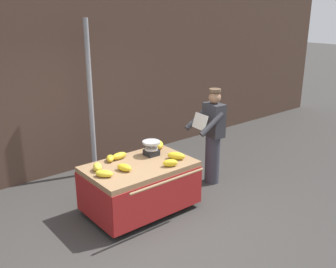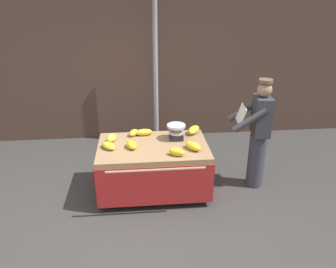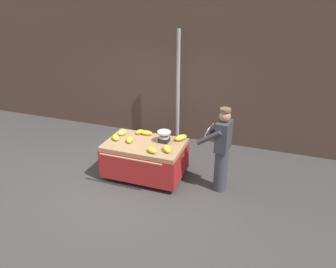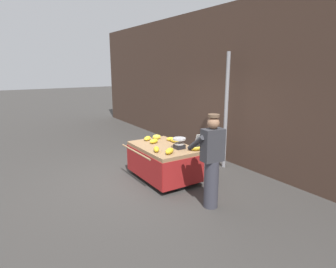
{
  "view_description": "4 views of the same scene",
  "coord_description": "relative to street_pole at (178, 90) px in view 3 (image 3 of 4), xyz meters",
  "views": [
    {
      "loc": [
        -2.74,
        -3.88,
        3.01
      ],
      "look_at": [
        0.79,
        0.44,
        1.16
      ],
      "focal_mm": 40.77,
      "sensor_mm": 36.0,
      "label": 1
    },
    {
      "loc": [
        0.07,
        -3.9,
        2.89
      ],
      "look_at": [
        0.48,
        0.35,
        1.01
      ],
      "focal_mm": 35.64,
      "sensor_mm": 36.0,
      "label": 2
    },
    {
      "loc": [
        2.72,
        -4.94,
        3.69
      ],
      "look_at": [
        0.81,
        0.4,
        1.09
      ],
      "focal_mm": 34.41,
      "sensor_mm": 36.0,
      "label": 3
    },
    {
      "loc": [
        5.48,
        -2.73,
        2.51
      ],
      "look_at": [
        0.5,
        0.46,
        1.1
      ],
      "focal_mm": 30.51,
      "sensor_mm": 36.0,
      "label": 4
    }
  ],
  "objects": [
    {
      "name": "ground_plane",
      "position": [
        -0.42,
        -2.2,
        -1.43
      ],
      "size": [
        60.0,
        60.0,
        0.0
      ],
      "primitive_type": "plane",
      "color": "#383533"
    },
    {
      "name": "back_wall",
      "position": [
        -0.42,
        0.52,
        0.59
      ],
      "size": [
        16.0,
        0.24,
        4.04
      ],
      "primitive_type": "cube",
      "color": "#473328",
      "rests_on": "ground"
    },
    {
      "name": "street_pole",
      "position": [
        0.0,
        0.0,
        0.0
      ],
      "size": [
        0.09,
        0.09,
        2.85
      ],
      "primitive_type": "cylinder",
      "color": "gray",
      "rests_on": "ground"
    },
    {
      "name": "banana_cart",
      "position": [
        -0.15,
        -1.72,
        -0.86
      ],
      "size": [
        1.63,
        1.24,
        0.78
      ],
      "color": "#93704C",
      "rests_on": "ground"
    },
    {
      "name": "weighing_scale",
      "position": [
        0.21,
        -1.53,
        -0.53
      ],
      "size": [
        0.28,
        0.28,
        0.23
      ],
      "color": "black",
      "rests_on": "banana_cart"
    },
    {
      "name": "banana_bunch_0",
      "position": [
        0.51,
        -1.34,
        -0.59
      ],
      "size": [
        0.29,
        0.33,
        0.11
      ],
      "primitive_type": "ellipsoid",
      "rotation": [
        0.0,
        0.0,
        2.56
      ],
      "color": "gold",
      "rests_on": "banana_cart"
    },
    {
      "name": "banana_bunch_1",
      "position": [
        -0.79,
        -1.77,
        -0.6
      ],
      "size": [
        0.27,
        0.28,
        0.1
      ],
      "primitive_type": "ellipsoid",
      "rotation": [
        0.0,
        0.0,
        0.7
      ],
      "color": "yellow",
      "rests_on": "banana_cart"
    },
    {
      "name": "banana_bunch_2",
      "position": [
        0.15,
        -2.07,
        -0.59
      ],
      "size": [
        0.25,
        0.21,
        0.11
      ],
      "primitive_type": "ellipsoid",
      "rotation": [
        0.0,
        0.0,
        1.08
      ],
      "color": "gold",
      "rests_on": "banana_cart"
    },
    {
      "name": "banana_bunch_3",
      "position": [
        -0.43,
        -1.34,
        -0.6
      ],
      "size": [
        0.2,
        0.23,
        0.1
      ],
      "primitive_type": "ellipsoid",
      "rotation": [
        0.0,
        0.0,
        2.62
      ],
      "color": "gold",
      "rests_on": "banana_cart"
    },
    {
      "name": "banana_bunch_4",
      "position": [
        -0.27,
        -1.34,
        -0.59
      ],
      "size": [
        0.27,
        0.14,
        0.1
      ],
      "primitive_type": "ellipsoid",
      "rotation": [
        0.0,
        0.0,
        1.66
      ],
      "color": "gold",
      "rests_on": "banana_cart"
    },
    {
      "name": "banana_bunch_5",
      "position": [
        0.4,
        -1.91,
        -0.59
      ],
      "size": [
        0.27,
        0.31,
        0.11
      ],
      "primitive_type": "ellipsoid",
      "rotation": [
        0.0,
        0.0,
        0.6
      ],
      "color": "gold",
      "rests_on": "banana_cart"
    },
    {
      "name": "banana_bunch_6",
      "position": [
        -0.46,
        -1.78,
        -0.59
      ],
      "size": [
        0.2,
        0.27,
        0.1
      ],
      "primitive_type": "ellipsoid",
      "rotation": [
        0.0,
        0.0,
        0.32
      ],
      "color": "gold",
      "rests_on": "banana_cart"
    },
    {
      "name": "banana_bunch_7",
      "position": [
        -0.76,
        -1.53,
        -0.59
      ],
      "size": [
        0.2,
        0.23,
        0.12
      ],
      "primitive_type": "ellipsoid",
      "rotation": [
        0.0,
        0.0,
        2.69
      ],
      "color": "yellow",
      "rests_on": "banana_cart"
    },
    {
      "name": "vendor_person",
      "position": [
        1.43,
        -1.69,
        -0.55
      ],
      "size": [
        0.61,
        0.56,
        1.71
      ],
      "color": "#383842",
      "rests_on": "ground"
    }
  ]
}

